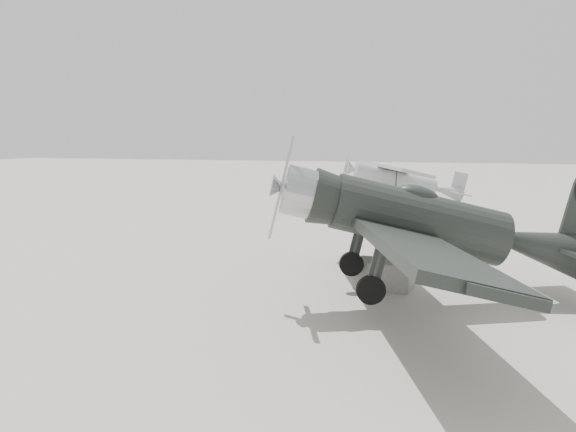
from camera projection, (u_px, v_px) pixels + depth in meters
name	position (u px, v px, depth m)	size (l,w,h in m)	color
ground	(295.00, 263.00, 18.40)	(160.00, 160.00, 0.00)	#A19E8F
lowwing_monoplane	(434.00, 225.00, 13.55)	(8.38, 11.45, 3.73)	black
highwing_monoplane	(400.00, 176.00, 32.82)	(7.46, 10.18, 2.93)	#949699
equipment_block	(384.00, 274.00, 15.27)	(1.50, 0.94, 0.75)	#5E5D57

